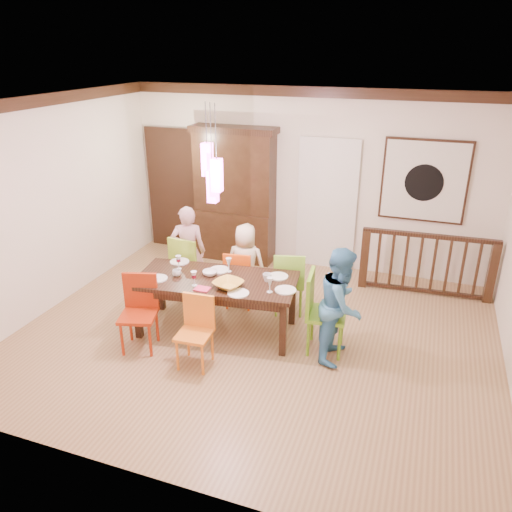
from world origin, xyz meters
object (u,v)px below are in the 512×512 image
(person_far_left, at_px, (188,252))
(person_far_mid, at_px, (246,264))
(chair_end_right, at_px, (327,308))
(person_end_right, at_px, (341,305))
(chair_far_left, at_px, (191,262))
(china_hutch, at_px, (235,195))
(balustrade, at_px, (427,263))
(dining_table, at_px, (216,285))

(person_far_left, distance_m, person_far_mid, 0.88)
(chair_end_right, height_order, person_end_right, person_end_right)
(chair_far_left, xyz_separation_m, person_end_right, (2.34, -0.78, 0.13))
(china_hutch, bearing_deg, balustrade, -6.20)
(chair_far_left, height_order, person_far_left, person_far_left)
(chair_far_left, xyz_separation_m, balustrade, (3.23, 1.28, -0.07))
(dining_table, height_order, chair_end_right, chair_end_right)
(dining_table, relative_size, chair_end_right, 2.09)
(chair_far_left, bearing_deg, person_far_mid, -163.84)
(chair_far_left, height_order, person_far_mid, person_far_mid)
(dining_table, distance_m, person_end_right, 1.61)
(chair_far_left, xyz_separation_m, person_far_mid, (0.80, 0.15, 0.03))
(chair_end_right, bearing_deg, chair_far_left, 65.89)
(chair_far_left, relative_size, chair_end_right, 0.97)
(dining_table, xyz_separation_m, balustrade, (2.51, 2.01, -0.16))
(china_hutch, xyz_separation_m, person_end_right, (2.29, -2.41, -0.44))
(china_hutch, height_order, person_far_mid, china_hutch)
(dining_table, distance_m, chair_end_right, 1.43)
(person_far_left, relative_size, person_far_mid, 1.16)
(balustrade, height_order, person_end_right, person_end_right)
(china_hutch, xyz_separation_m, person_far_left, (-0.12, -1.54, -0.45))
(person_end_right, bearing_deg, person_far_left, 73.70)
(chair_far_left, relative_size, person_far_left, 0.71)
(chair_end_right, bearing_deg, balustrade, -34.43)
(person_far_mid, bearing_deg, chair_end_right, 143.19)
(chair_far_left, bearing_deg, dining_table, 140.76)
(chair_far_left, height_order, person_end_right, person_end_right)
(china_hutch, bearing_deg, chair_far_left, -91.75)
(dining_table, bearing_deg, person_far_mid, 78.28)
(dining_table, bearing_deg, person_end_right, -9.22)
(china_hutch, height_order, balustrade, china_hutch)
(dining_table, relative_size, person_far_left, 1.54)
(person_far_mid, bearing_deg, chair_far_left, 5.77)
(person_far_left, height_order, person_end_right, person_end_right)
(dining_table, distance_m, balustrade, 3.21)
(balustrade, height_order, person_far_left, person_far_left)
(balustrade, relative_size, person_far_mid, 1.62)
(balustrade, bearing_deg, chair_end_right, -121.40)
(balustrade, xyz_separation_m, person_end_right, (-0.90, -2.06, 0.20))
(china_hutch, height_order, person_end_right, china_hutch)
(chair_far_left, distance_m, person_far_left, 0.17)
(person_far_left, bearing_deg, chair_end_right, 140.09)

